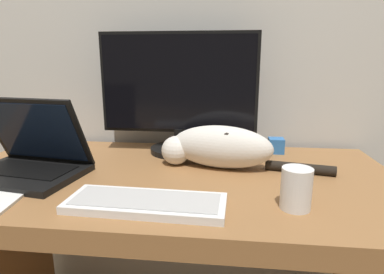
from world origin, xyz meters
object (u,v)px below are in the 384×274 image
(external_keyboard, at_px, (146,203))
(coffee_mug, at_px, (296,189))
(monitor, at_px, (179,93))
(laptop, at_px, (28,160))
(cat, at_px, (218,147))

(external_keyboard, xyz_separation_m, coffee_mug, (0.36, 0.03, 0.04))
(monitor, distance_m, laptop, 0.57)
(cat, bearing_deg, coffee_mug, -44.39)
(cat, bearing_deg, laptop, -154.45)
(monitor, relative_size, cat, 1.06)
(cat, xyz_separation_m, coffee_mug, (0.20, -0.29, -0.02))
(monitor, xyz_separation_m, coffee_mug, (0.36, -0.46, -0.18))
(external_keyboard, height_order, coffee_mug, coffee_mug)
(external_keyboard, bearing_deg, cat, 65.35)
(monitor, xyz_separation_m, laptop, (-0.43, -0.32, -0.18))
(monitor, distance_m, cat, 0.28)
(monitor, bearing_deg, coffee_mug, -52.22)
(monitor, height_order, cat, monitor)
(monitor, relative_size, coffee_mug, 5.80)
(monitor, height_order, coffee_mug, monitor)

